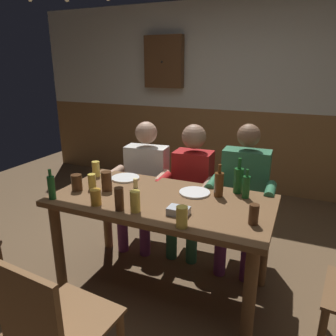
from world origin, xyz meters
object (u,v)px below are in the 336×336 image
at_px(bottle_2, 219,184).
at_px(bottle_3, 246,187).
at_px(pint_glass_7, 92,182).
at_px(bottle_0, 51,187).
at_px(pint_glass_3, 135,201).
at_px(person_2, 243,190).
at_px(plate_0, 195,193).
at_px(pint_glass_8, 96,197).
at_px(table_candle, 135,183).
at_px(pint_glass_1, 254,214).
at_px(pint_glass_2, 119,199).
at_px(pint_glass_0, 107,181).
at_px(wall_dart_cabinet, 164,62).
at_px(condiment_caddy, 178,211).
at_px(chair_empty_far_end, 54,329).
at_px(bottle_1, 238,180).
at_px(person_0, 144,177).
at_px(pint_glass_6, 96,169).
at_px(plate_1, 125,178).
at_px(person_1, 191,183).
at_px(pint_glass_5, 182,217).
at_px(pint_glass_4, 77,182).
at_px(dining_table, 161,213).

bearing_deg(bottle_2, bottle_3, 14.62).
bearing_deg(pint_glass_7, bottle_0, -118.20).
bearing_deg(pint_glass_3, person_2, 58.56).
xyz_separation_m(pint_glass_3, pint_glass_7, (-0.51, 0.22, -0.01)).
distance_m(bottle_2, pint_glass_7, 0.99).
xyz_separation_m(plate_0, pint_glass_8, (-0.57, -0.47, 0.05)).
relative_size(table_candle, pint_glass_1, 0.62).
bearing_deg(plate_0, pint_glass_2, -127.93).
height_order(bottle_2, pint_glass_0, bottle_2).
distance_m(bottle_0, wall_dart_cabinet, 2.79).
height_order(table_candle, condiment_caddy, table_candle).
relative_size(person_2, pint_glass_0, 8.17).
bearing_deg(pint_glass_1, person_2, 104.48).
bearing_deg(pint_glass_3, chair_empty_far_end, -91.84).
bearing_deg(bottle_1, wall_dart_cabinet, 127.20).
bearing_deg(pint_glass_0, table_candle, 34.33).
bearing_deg(condiment_caddy, pint_glass_0, 165.33).
xyz_separation_m(pint_glass_1, wall_dart_cabinet, (-1.69, 2.45, 0.91)).
distance_m(plate_0, pint_glass_8, 0.74).
relative_size(plate_0, pint_glass_7, 1.92).
relative_size(person_0, chair_empty_far_end, 1.35).
height_order(bottle_1, pint_glass_6, bottle_1).
relative_size(pint_glass_2, pint_glass_6, 1.19).
distance_m(table_candle, pint_glass_8, 0.40).
height_order(person_0, pint_glass_7, person_0).
height_order(person_2, plate_1, person_2).
relative_size(person_1, plate_0, 5.08).
xyz_separation_m(condiment_caddy, plate_1, (-0.68, 0.46, -0.02)).
relative_size(bottle_0, pint_glass_0, 1.50).
xyz_separation_m(pint_glass_2, pint_glass_5, (0.47, -0.06, -0.01)).
height_order(chair_empty_far_end, bottle_1, bottle_1).
bearing_deg(bottle_1, pint_glass_1, -67.82).
height_order(pint_glass_2, pint_glass_8, pint_glass_2).
relative_size(bottle_3, pint_glass_7, 1.80).
bearing_deg(plate_0, bottle_2, 6.87).
xyz_separation_m(person_1, pint_glass_2, (-0.18, -0.94, 0.18)).
xyz_separation_m(pint_glass_4, pint_glass_6, (-0.06, 0.33, 0.00)).
bearing_deg(plate_0, pint_glass_1, -33.40).
relative_size(condiment_caddy, plate_0, 0.59).
relative_size(dining_table, person_1, 1.35).
bearing_deg(plate_0, bottle_0, -151.10).
bearing_deg(condiment_caddy, plate_1, 145.64).
xyz_separation_m(pint_glass_0, pint_glass_5, (0.75, -0.33, -0.01)).
relative_size(pint_glass_2, pint_glass_3, 1.09).
bearing_deg(pint_glass_2, pint_glass_1, 10.09).
xyz_separation_m(condiment_caddy, pint_glass_5, (0.08, -0.15, 0.04)).
distance_m(condiment_caddy, pint_glass_3, 0.29).
distance_m(person_0, pint_glass_6, 0.51).
bearing_deg(plate_0, condiment_caddy, -87.06).
relative_size(condiment_caddy, pint_glass_7, 1.14).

